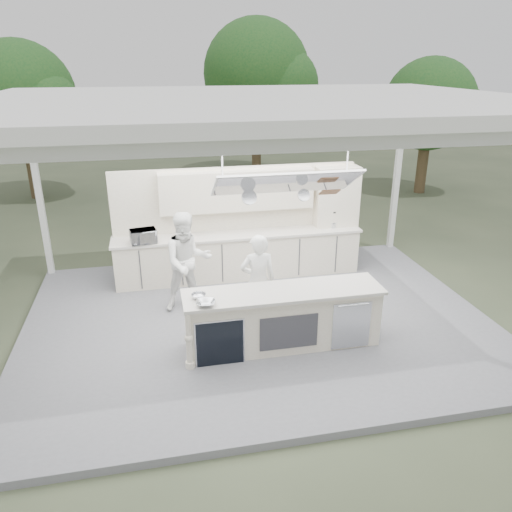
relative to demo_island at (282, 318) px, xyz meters
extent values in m
plane|color=#495037|center=(-0.18, 0.91, -0.60)|extent=(90.00, 90.00, 0.00)
cube|color=slate|center=(-0.18, 0.91, -0.54)|extent=(8.00, 6.00, 0.12)
cube|color=white|center=(3.72, 3.81, 1.25)|extent=(0.12, 0.12, 3.70)
cube|color=white|center=(-4.08, 3.81, 1.25)|extent=(0.12, 0.12, 3.70)
cube|color=white|center=(-0.18, 0.91, 3.18)|extent=(8.20, 6.20, 0.16)
cube|color=white|center=(-0.18, -1.99, 3.02)|extent=(8.00, 0.12, 0.16)
cube|color=white|center=(-0.18, 3.81, 3.02)|extent=(8.00, 0.12, 0.16)
cube|color=white|center=(3.72, 0.91, 3.02)|extent=(0.12, 6.00, 0.16)
cube|color=white|center=(0.02, 0.01, 2.15)|extent=(2.00, 0.71, 0.43)
cube|color=white|center=(0.02, 0.01, 2.15)|extent=(2.06, 0.76, 0.46)
cylinder|color=white|center=(-0.88, 0.01, 2.63)|extent=(0.02, 0.02, 0.95)
cylinder|color=white|center=(0.92, 0.01, 2.63)|extent=(0.02, 0.02, 0.95)
cylinder|color=silver|center=(-0.48, 0.16, 1.93)|extent=(0.22, 0.14, 0.21)
cylinder|color=silver|center=(0.32, 0.11, 1.93)|extent=(0.18, 0.12, 0.18)
cube|color=#98593D|center=(0.72, 0.13, 1.95)|extent=(0.28, 0.18, 0.12)
cube|color=white|center=(0.02, 0.01, -0.03)|extent=(3.00, 0.70, 0.90)
cube|color=silver|center=(0.02, 0.01, 0.45)|extent=(3.10, 0.78, 0.05)
cylinder|color=white|center=(-1.48, -0.34, -0.02)|extent=(0.11, 0.11, 0.92)
cube|color=black|center=(-1.03, -0.34, -0.12)|extent=(0.70, 0.04, 0.72)
cube|color=silver|center=(-1.03, -0.35, -0.12)|extent=(0.74, 0.03, 0.72)
cube|color=#37363C|center=(0.02, -0.35, -0.06)|extent=(0.90, 0.02, 0.55)
cube|color=silver|center=(1.02, -0.35, -0.06)|extent=(0.62, 0.02, 0.78)
cube|color=white|center=(-0.18, 2.81, -0.03)|extent=(5.00, 0.65, 0.90)
cube|color=silver|center=(-0.18, 2.81, 0.45)|extent=(5.08, 0.72, 0.05)
cube|color=white|center=(-0.18, 3.11, 0.65)|extent=(5.00, 0.10, 2.25)
cube|color=white|center=(-0.18, 2.98, 1.32)|extent=(3.10, 0.38, 0.80)
cube|color=white|center=(1.92, 2.93, 1.07)|extent=(0.90, 0.45, 1.30)
cube|color=#98593D|center=(1.92, 2.93, 1.07)|extent=(0.84, 0.40, 0.03)
cylinder|color=silver|center=(1.82, 2.79, 0.53)|extent=(0.20, 0.20, 0.12)
cylinder|color=black|center=(1.82, 2.79, 0.69)|extent=(0.17, 0.17, 0.20)
cylinder|color=black|center=(2.17, 2.79, 0.52)|extent=(0.16, 0.16, 0.10)
cone|color=black|center=(2.17, 2.79, 0.69)|extent=(0.14, 0.14, 0.24)
cylinder|color=brown|center=(-5.68, 10.91, 0.45)|extent=(0.36, 0.36, 2.10)
sphere|color=#376023|center=(-5.68, 10.91, 2.69)|extent=(3.40, 3.40, 3.40)
sphere|color=#376023|center=(-5.00, 10.40, 2.35)|extent=(2.38, 2.38, 2.38)
cylinder|color=brown|center=(2.32, 12.91, 0.63)|extent=(0.36, 0.36, 2.45)
sphere|color=#376023|center=(2.32, 12.91, 3.25)|extent=(4.00, 4.00, 4.00)
sphere|color=#376023|center=(3.12, 12.31, 2.85)|extent=(2.80, 2.80, 2.80)
cylinder|color=brown|center=(7.32, 8.91, 0.37)|extent=(0.36, 0.36, 1.92)
sphere|color=#376023|center=(7.32, 8.91, 2.38)|extent=(3.00, 3.00, 3.00)
sphere|color=#376023|center=(7.92, 8.46, 2.08)|extent=(2.10, 2.10, 2.10)
imported|color=white|center=(-0.23, 0.71, 0.34)|extent=(0.61, 0.40, 1.64)
imported|color=white|center=(-1.32, 1.60, 0.43)|extent=(0.97, 0.81, 1.81)
imported|color=silver|center=(-2.07, 2.61, 0.61)|extent=(0.54, 0.41, 0.27)
imported|color=silver|center=(-1.20, -0.24, 0.51)|extent=(0.32, 0.32, 0.07)
imported|color=silver|center=(-1.28, 0.02, 0.51)|extent=(0.27, 0.27, 0.07)
camera|label=1|loc=(-1.81, -6.66, 3.79)|focal=35.00mm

